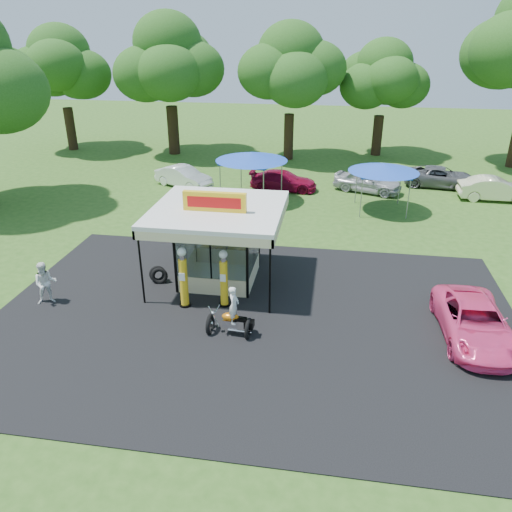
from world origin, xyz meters
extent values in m
plane|color=#2D541A|center=(0.00, 0.00, 0.00)|extent=(120.00, 120.00, 0.00)
cube|color=black|center=(0.00, 2.00, 0.02)|extent=(20.00, 14.00, 0.04)
cube|color=white|center=(-2.00, 5.00, 0.03)|extent=(3.00, 3.00, 0.06)
cube|color=white|center=(-2.00, 5.00, 3.29)|extent=(5.40, 5.40, 0.18)
cube|color=yellow|center=(-2.00, 4.50, 3.78)|extent=(2.60, 0.25, 0.80)
cube|color=red|center=(-2.00, 4.37, 3.78)|extent=(2.21, 0.02, 0.45)
cylinder|color=black|center=(-4.55, 2.45, 1.60)|extent=(0.08, 0.08, 3.20)
cylinder|color=black|center=(0.55, 2.45, 1.60)|extent=(0.08, 0.08, 3.20)
cylinder|color=black|center=(-2.86, 2.49, 0.05)|extent=(0.48, 0.48, 0.11)
cylinder|color=yellow|center=(-2.86, 2.49, 1.09)|extent=(0.33, 0.33, 1.95)
cylinder|color=silver|center=(-2.86, 2.49, 2.17)|extent=(0.22, 0.22, 0.22)
sphere|color=white|center=(-2.86, 2.49, 2.39)|extent=(0.35, 0.35, 0.35)
cube|color=white|center=(-2.86, 2.29, 1.41)|extent=(0.24, 0.02, 0.33)
cylinder|color=black|center=(-1.31, 2.77, 0.05)|extent=(0.45, 0.45, 0.10)
cylinder|color=yellow|center=(-1.31, 2.77, 1.03)|extent=(0.31, 0.31, 1.86)
cylinder|color=silver|center=(-1.31, 2.77, 2.07)|extent=(0.21, 0.21, 0.21)
sphere|color=white|center=(-1.31, 2.77, 2.27)|extent=(0.33, 0.33, 0.33)
cube|color=white|center=(-1.31, 2.58, 1.34)|extent=(0.23, 0.02, 0.31)
torus|color=black|center=(-1.42, 0.85, 0.32)|extent=(0.20, 0.81, 0.80)
torus|color=black|center=(0.01, 0.77, 0.32)|extent=(0.20, 0.81, 0.80)
cube|color=silver|center=(-0.66, 0.81, 0.48)|extent=(0.54, 0.30, 0.29)
ellipsoid|color=#CD6D0E|center=(-0.66, 0.81, 0.75)|extent=(0.61, 0.34, 0.29)
cube|color=black|center=(-0.32, 0.79, 0.69)|extent=(0.54, 0.28, 0.10)
cube|color=black|center=(0.04, 0.77, 0.53)|extent=(0.35, 0.34, 0.27)
cylinder|color=silver|center=(-1.28, 0.85, 0.67)|extent=(0.42, 0.08, 0.85)
cylinder|color=silver|center=(-1.13, 0.84, 1.00)|extent=(0.08, 0.58, 0.05)
sphere|color=silver|center=(-1.30, 0.85, 0.81)|extent=(0.15, 0.15, 0.15)
imported|color=white|center=(-0.51, 0.80, 1.24)|extent=(0.37, 0.54, 1.43)
torus|color=black|center=(-4.51, 4.20, 0.37)|extent=(0.79, 0.46, 0.76)
torus|color=black|center=(-4.64, 4.35, 0.37)|extent=(0.81, 0.55, 0.76)
imported|color=yellow|center=(-2.00, 7.20, 0.48)|extent=(2.82, 1.13, 0.96)
imported|color=#FF458A|center=(7.95, 1.93, 0.68)|extent=(2.42, 4.94, 1.35)
imported|color=white|center=(-8.39, 1.88, 0.90)|extent=(1.09, 1.01, 1.79)
imported|color=white|center=(-7.65, 18.40, 0.70)|extent=(4.49, 3.23, 1.41)
imported|color=maroon|center=(-0.69, 18.72, 0.66)|extent=(4.62, 2.08, 1.32)
imported|color=#AEAEB3|center=(4.96, 19.19, 0.77)|extent=(4.85, 3.30, 1.53)
imported|color=#575759|center=(10.05, 21.23, 0.69)|extent=(5.24, 2.99, 1.38)
imported|color=beige|center=(12.92, 18.66, 0.74)|extent=(4.50, 1.63, 1.47)
cylinder|color=gray|center=(-3.92, 17.56, 1.25)|extent=(0.06, 0.06, 2.50)
cylinder|color=gray|center=(-0.99, 17.56, 1.25)|extent=(0.06, 0.06, 2.50)
cylinder|color=gray|center=(-3.92, 14.63, 1.25)|extent=(0.06, 0.06, 2.50)
cylinder|color=gray|center=(-0.99, 14.63, 1.25)|extent=(0.06, 0.06, 2.50)
cube|color=blue|center=(-2.45, 16.10, 2.57)|extent=(3.13, 3.13, 0.13)
cone|color=blue|center=(-2.45, 16.10, 2.89)|extent=(4.51, 4.51, 0.52)
cylinder|color=gray|center=(4.21, 16.83, 1.15)|extent=(0.06, 0.06, 2.31)
cylinder|color=gray|center=(6.90, 16.83, 1.15)|extent=(0.06, 0.06, 2.31)
cylinder|color=gray|center=(4.21, 14.15, 1.15)|extent=(0.06, 0.06, 2.31)
cylinder|color=gray|center=(6.90, 14.15, 1.15)|extent=(0.06, 0.06, 2.31)
cube|color=blue|center=(5.55, 15.49, 2.36)|extent=(2.88, 2.88, 0.12)
cone|color=blue|center=(5.55, 15.49, 2.66)|extent=(4.15, 4.15, 0.48)
cylinder|color=black|center=(-20.97, 28.08, 1.85)|extent=(0.83, 0.83, 3.69)
ellipsoid|color=#224F16|center=(-20.97, 28.08, 6.60)|extent=(8.72, 8.72, 7.47)
cylinder|color=black|center=(-11.34, 27.96, 2.03)|extent=(0.96, 0.96, 4.06)
ellipsoid|color=#224F16|center=(-11.34, 27.96, 7.21)|extent=(9.43, 9.43, 8.09)
cylinder|color=black|center=(-1.26, 27.58, 1.86)|extent=(0.80, 0.80, 3.71)
ellipsoid|color=#224F16|center=(-1.26, 27.58, 6.69)|extent=(8.91, 8.91, 7.64)
cylinder|color=black|center=(6.15, 30.29, 1.67)|extent=(0.84, 0.84, 3.34)
ellipsoid|color=#224F16|center=(6.15, 30.29, 5.94)|extent=(7.80, 7.80, 6.68)
camera|label=1|loc=(2.68, -14.16, 10.19)|focal=35.00mm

